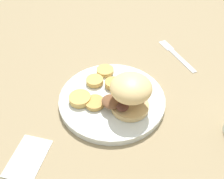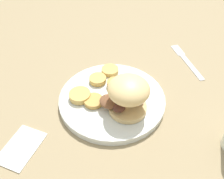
{
  "view_description": "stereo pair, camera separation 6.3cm",
  "coord_description": "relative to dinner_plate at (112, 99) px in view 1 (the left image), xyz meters",
  "views": [
    {
      "loc": [
        -0.02,
        0.45,
        0.48
      ],
      "look_at": [
        0.0,
        0.0,
        0.04
      ],
      "focal_mm": 42.0,
      "sensor_mm": 36.0,
      "label": 1
    },
    {
      "loc": [
        -0.08,
        0.45,
        0.48
      ],
      "look_at": [
        0.0,
        0.0,
        0.04
      ],
      "focal_mm": 42.0,
      "sensor_mm": 36.0,
      "label": 2
    }
  ],
  "objects": [
    {
      "name": "dinner_plate",
      "position": [
        0.0,
        0.0,
        0.0
      ],
      "size": [
        0.26,
        0.26,
        0.02
      ],
      "color": "silver",
      "rests_on": "ground_plane"
    },
    {
      "name": "napkin",
      "position": [
        0.17,
        0.17,
        -0.01
      ],
      "size": [
        0.09,
        0.11,
        0.01
      ],
      "primitive_type": "cube",
      "rotation": [
        0.0,
        0.0,
        4.51
      ],
      "color": "white",
      "rests_on": "ground_plane"
    },
    {
      "name": "potato_round_1",
      "position": [
        0.0,
        -0.04,
        0.02
      ],
      "size": [
        0.04,
        0.04,
        0.01
      ],
      "primitive_type": "cylinder",
      "color": "tan",
      "rests_on": "dinner_plate"
    },
    {
      "name": "potato_round_4",
      "position": [
        0.08,
        0.02,
        0.02
      ],
      "size": [
        0.05,
        0.05,
        0.02
      ],
      "primitive_type": "cylinder",
      "color": "tan",
      "rests_on": "dinner_plate"
    },
    {
      "name": "potato_round_2",
      "position": [
        0.05,
        -0.05,
        0.01
      ],
      "size": [
        0.04,
        0.04,
        0.01
      ],
      "primitive_type": "cylinder",
      "color": "tan",
      "rests_on": "dinner_plate"
    },
    {
      "name": "potato_round_0",
      "position": [
        0.04,
        0.03,
        0.01
      ],
      "size": [
        0.05,
        0.05,
        0.01
      ],
      "primitive_type": "cylinder",
      "color": "tan",
      "rests_on": "dinner_plate"
    },
    {
      "name": "fork",
      "position": [
        -0.19,
        -0.21,
        -0.01
      ],
      "size": [
        0.1,
        0.16,
        0.0
      ],
      "color": "silver",
      "rests_on": "ground_plane"
    },
    {
      "name": "ground_plane",
      "position": [
        0.0,
        0.0,
        -0.01
      ],
      "size": [
        4.0,
        4.0,
        0.0
      ],
      "primitive_type": "plane",
      "color": "#937F5B"
    },
    {
      "name": "potato_round_3",
      "position": [
        0.02,
        -0.09,
        0.01
      ],
      "size": [
        0.05,
        0.05,
        0.01
      ],
      "primitive_type": "cylinder",
      "color": "tan",
      "rests_on": "dinner_plate"
    },
    {
      "name": "sandwich",
      "position": [
        -0.04,
        0.03,
        0.06
      ],
      "size": [
        0.12,
        0.11,
        0.09
      ],
      "color": "tan",
      "rests_on": "dinner_plate"
    }
  ]
}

